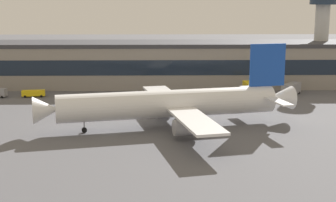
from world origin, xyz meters
TOP-DOWN VIEW (x-y plane):
  - ground_plane at (0.00, 0.00)m, footprint 600.00×600.00m
  - terminal_building at (0.00, 57.27)m, footprint 158.77×19.96m
  - airliner at (14.03, 3.82)m, footprint 56.75×48.53m
  - control_tower at (64.22, 61.21)m, footprint 8.68×8.68m
  - pushback_tractor at (20.06, 35.30)m, footprint 5.45×4.42m
  - belt_loader at (-24.65, 38.30)m, footprint 6.61×2.83m
  - catering_truck at (36.90, 37.24)m, footprint 3.09×7.36m
  - fuel_truck at (49.31, 39.90)m, footprint 7.31×8.39m

SIDE VIEW (x-z plane):
  - ground_plane at x=0.00m, z-range 0.00..0.00m
  - pushback_tractor at x=20.06m, z-range 0.17..1.92m
  - belt_loader at x=-24.65m, z-range 0.18..2.13m
  - fuel_truck at x=49.31m, z-range 0.21..3.56m
  - catering_truck at x=36.90m, z-range 0.22..4.37m
  - airliner at x=14.03m, z-range -3.58..14.00m
  - terminal_building at x=0.00m, z-range 0.02..13.99m
  - control_tower at x=64.22m, z-range 3.93..35.54m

